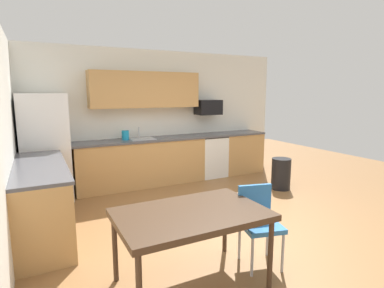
{
  "coord_description": "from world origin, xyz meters",
  "views": [
    {
      "loc": [
        -2.3,
        -3.49,
        1.85
      ],
      "look_at": [
        0.0,
        1.0,
        1.0
      ],
      "focal_mm": 28.77,
      "sensor_mm": 36.0,
      "label": 1
    }
  ],
  "objects": [
    {
      "name": "cabinet_run_back",
      "position": [
        -0.47,
        2.3,
        0.45
      ],
      "size": [
        2.57,
        0.6,
        0.9
      ],
      "primitive_type": "cube",
      "color": "tan",
      "rests_on": "ground"
    },
    {
      "name": "microwave",
      "position": [
        1.12,
        2.4,
        1.52
      ],
      "size": [
        0.54,
        0.36,
        0.32
      ],
      "primitive_type": "cube",
      "color": "black"
    },
    {
      "name": "countertop_back",
      "position": [
        0.0,
        2.3,
        0.92
      ],
      "size": [
        4.8,
        0.64,
        0.04
      ],
      "primitive_type": "cube",
      "color": "#4C4C51",
      "rests_on": "cabinet_run_back"
    },
    {
      "name": "cabinet_run_back_right",
      "position": [
        1.91,
        2.3,
        0.45
      ],
      "size": [
        0.98,
        0.6,
        0.9
      ],
      "primitive_type": "cube",
      "color": "tan",
      "rests_on": "ground"
    },
    {
      "name": "ground_plane",
      "position": [
        0.0,
        0.0,
        0.0
      ],
      "size": [
        12.0,
        12.0,
        0.0
      ],
      "primitive_type": "plane",
      "color": "olive"
    },
    {
      "name": "countertop_left",
      "position": [
        -2.3,
        0.8,
        0.92
      ],
      "size": [
        0.64,
        2.0,
        0.04
      ],
      "primitive_type": "cube",
      "color": "#4C4C51",
      "rests_on": "cabinet_run_left"
    },
    {
      "name": "sink_faucet",
      "position": [
        -0.45,
        2.48,
        1.04
      ],
      "size": [
        0.02,
        0.02,
        0.24
      ],
      "primitive_type": "cylinder",
      "color": "#B2B5BA",
      "rests_on": "countertop_back"
    },
    {
      "name": "chair_near_table",
      "position": [
        -0.23,
        -1.02,
        0.5
      ],
      "size": [
        0.48,
        0.48,
        0.85
      ],
      "color": "#2D72B7",
      "rests_on": "ground"
    },
    {
      "name": "dining_table",
      "position": [
        -1.06,
        -1.05,
        0.68
      ],
      "size": [
        1.4,
        0.9,
        0.75
      ],
      "color": "#422D1E",
      "rests_on": "ground"
    },
    {
      "name": "wall_back",
      "position": [
        0.0,
        2.65,
        1.35
      ],
      "size": [
        5.8,
        0.1,
        2.7
      ],
      "primitive_type": "cube",
      "color": "silver",
      "rests_on": "ground"
    },
    {
      "name": "trash_bin",
      "position": [
        1.85,
        0.84,
        0.3
      ],
      "size": [
        0.36,
        0.36,
        0.6
      ],
      "primitive_type": "cylinder",
      "color": "black",
      "rests_on": "ground"
    },
    {
      "name": "refrigerator",
      "position": [
        -2.18,
        2.22,
        0.92
      ],
      "size": [
        0.76,
        0.7,
        1.83
      ],
      "primitive_type": "cube",
      "color": "white",
      "rests_on": "ground"
    },
    {
      "name": "cabinet_run_left",
      "position": [
        -2.3,
        0.8,
        0.45
      ],
      "size": [
        0.6,
        2.0,
        0.9
      ],
      "primitive_type": "cube",
      "color": "tan",
      "rests_on": "ground"
    },
    {
      "name": "kettle",
      "position": [
        -0.76,
        2.35,
        1.02
      ],
      "size": [
        0.14,
        0.14,
        0.2
      ],
      "primitive_type": "cylinder",
      "color": "#198CBF",
      "rests_on": "countertop_back"
    },
    {
      "name": "sink_basin",
      "position": [
        -0.45,
        2.3,
        0.88
      ],
      "size": [
        0.48,
        0.4,
        0.14
      ],
      "primitive_type": "cube",
      "color": "#A5A8AD",
      "rests_on": "countertop_back"
    },
    {
      "name": "upper_cabinets_back",
      "position": [
        -0.3,
        2.43,
        1.9
      ],
      "size": [
        2.2,
        0.34,
        0.7
      ],
      "primitive_type": "cube",
      "color": "tan"
    },
    {
      "name": "oven_range",
      "position": [
        1.12,
        2.3,
        0.46
      ],
      "size": [
        0.6,
        0.6,
        0.91
      ],
      "color": "white",
      "rests_on": "ground"
    }
  ]
}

